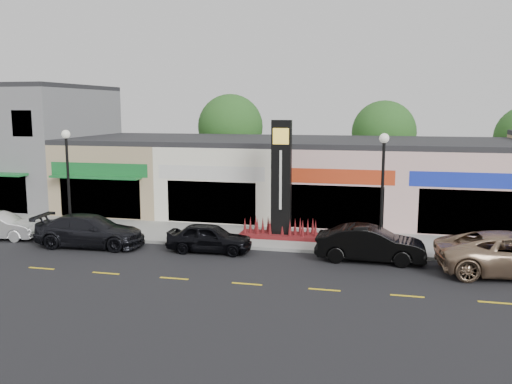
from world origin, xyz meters
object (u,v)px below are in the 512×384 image
lamp_west_near (68,171)px  lamp_east_near (383,181)px  pylon_sign (281,197)px  car_dark_sedan (90,231)px  car_black_conv (370,244)px  car_black_sedan (210,238)px

lamp_west_near → lamp_east_near: (16.00, 0.00, 0.00)m
lamp_east_near → pylon_sign: (-5.00, 1.70, -1.20)m
pylon_sign → car_dark_sedan: 9.63m
lamp_east_near → car_black_conv: size_ratio=1.15×
pylon_sign → car_black_sedan: 4.44m
car_black_conv → car_dark_sedan: bearing=92.7°
lamp_east_near → pylon_sign: size_ratio=0.91×
car_dark_sedan → car_black_sedan: 6.04m
pylon_sign → car_black_sedan: size_ratio=1.49×
lamp_west_near → car_black_sedan: bearing=-9.0°
car_black_sedan → car_black_conv: (7.43, 0.12, 0.10)m
lamp_west_near → car_black_sedan: (8.13, -1.29, -2.79)m
pylon_sign → car_black_sedan: (-2.87, -2.99, -1.59)m
car_black_sedan → car_black_conv: bearing=-91.0°
pylon_sign → car_black_sedan: bearing=-133.8°
lamp_east_near → car_dark_sedan: lamp_east_near is taller
car_dark_sedan → car_black_sedan: (6.03, 0.35, -0.10)m
lamp_west_near → lamp_east_near: bearing=0.0°
lamp_west_near → pylon_sign: bearing=8.8°
car_black_sedan → pylon_sign: bearing=-45.8°
car_dark_sedan → car_black_conv: size_ratio=1.13×
lamp_west_near → car_dark_sedan: (2.10, -1.65, -2.70)m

